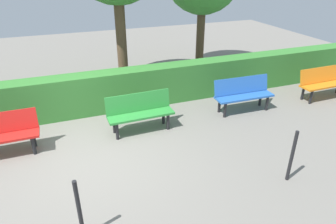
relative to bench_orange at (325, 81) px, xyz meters
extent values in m
plane|color=gray|center=(6.64, 0.72, -0.48)|extent=(23.99, 23.99, 0.00)
cube|color=orange|center=(0.00, 0.07, -0.07)|extent=(1.61, 0.44, 0.05)
cube|color=orange|center=(0.00, -0.11, 0.17)|extent=(1.61, 0.16, 0.42)
cylinder|color=black|center=(0.65, 0.23, -0.29)|extent=(0.07, 0.07, 0.39)
cylinder|color=black|center=(0.65, -0.07, -0.29)|extent=(0.07, 0.07, 0.39)
cube|color=blue|center=(2.62, -0.02, -0.07)|extent=(1.53, 0.47, 0.05)
cube|color=blue|center=(2.62, -0.21, 0.17)|extent=(1.53, 0.18, 0.42)
cylinder|color=black|center=(2.02, 0.15, -0.29)|extent=(0.07, 0.07, 0.39)
cylinder|color=black|center=(2.01, -0.15, -0.29)|extent=(0.07, 0.07, 0.39)
cylinder|color=black|center=(3.24, 0.11, -0.29)|extent=(0.07, 0.07, 0.39)
cylinder|color=black|center=(3.23, -0.19, -0.29)|extent=(0.07, 0.07, 0.39)
cube|color=#2D8C38|center=(5.37, 0.03, -0.07)|extent=(1.49, 0.45, 0.05)
cube|color=#2D8C38|center=(5.37, -0.16, 0.17)|extent=(1.49, 0.13, 0.42)
cylinder|color=black|center=(4.77, 0.17, -0.29)|extent=(0.07, 0.07, 0.39)
cylinder|color=black|center=(4.78, -0.13, -0.29)|extent=(0.07, 0.07, 0.39)
cylinder|color=black|center=(5.96, 0.20, -0.29)|extent=(0.07, 0.07, 0.39)
cylinder|color=black|center=(5.96, -0.10, -0.29)|extent=(0.07, 0.07, 0.39)
cylinder|color=black|center=(7.65, 0.16, -0.29)|extent=(0.07, 0.07, 0.39)
cylinder|color=black|center=(7.65, -0.14, -0.29)|extent=(0.07, 0.07, 0.39)
cube|color=#387F33|center=(5.40, -1.34, 0.03)|extent=(19.99, 0.54, 1.02)
cylinder|color=brown|center=(2.20, -3.52, 0.71)|extent=(0.28, 0.28, 2.38)
cylinder|color=brown|center=(5.11, -2.80, 0.99)|extent=(0.29, 0.29, 2.94)
cylinder|color=black|center=(3.40, 2.60, 0.02)|extent=(0.06, 0.06, 1.00)
cylinder|color=black|center=(6.96, 2.60, 0.02)|extent=(0.06, 0.06, 1.00)
camera|label=1|loc=(6.90, 5.84, 3.04)|focal=32.12mm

